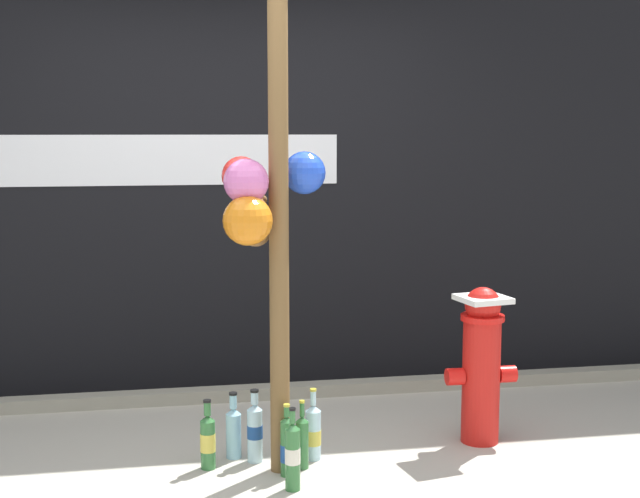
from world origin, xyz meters
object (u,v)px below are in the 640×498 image
at_px(memorial_post, 268,160).
at_px(bottle_0, 208,440).
at_px(bottle_5, 234,431).
at_px(fire_hydrant, 481,361).
at_px(bottle_2, 255,431).
at_px(bottle_6, 313,432).
at_px(bottle_1, 293,455).
at_px(bottle_4, 287,447).
at_px(bottle_3, 302,441).

distance_m(memorial_post, bottle_0, 1.43).
bearing_deg(bottle_5, fire_hydrant, -0.04).
distance_m(bottle_0, bottle_2, 0.25).
bearing_deg(bottle_6, fire_hydrant, 5.63).
relative_size(bottle_0, bottle_2, 0.94).
distance_m(memorial_post, bottle_1, 1.40).
relative_size(bottle_1, bottle_6, 1.07).
height_order(bottle_0, bottle_6, bottle_6).
bearing_deg(fire_hydrant, bottle_0, -175.31).
bearing_deg(bottle_2, bottle_6, -4.13).
height_order(bottle_1, bottle_2, bottle_1).
xyz_separation_m(fire_hydrant, bottle_0, (-1.48, -0.12, -0.30)).
relative_size(bottle_1, bottle_4, 1.10).
xyz_separation_m(memorial_post, fire_hydrant, (1.17, 0.20, -1.10)).
bearing_deg(bottle_6, bottle_3, -124.61).
height_order(fire_hydrant, bottle_1, fire_hydrant).
height_order(fire_hydrant, bottle_2, fire_hydrant).
relative_size(bottle_5, bottle_6, 0.93).
bearing_deg(bottle_5, bottle_2, -34.80).
relative_size(bottle_0, bottle_5, 1.02).
bearing_deg(bottle_1, bottle_5, 117.86).
height_order(bottle_2, bottle_3, bottle_2).
bearing_deg(bottle_4, bottle_0, 156.55).
bearing_deg(bottle_3, bottle_5, 148.29).
height_order(fire_hydrant, bottle_5, fire_hydrant).
height_order(bottle_2, bottle_4, bottle_2).
height_order(bottle_1, bottle_6, bottle_1).
bearing_deg(fire_hydrant, bottle_4, -165.52).
bearing_deg(memorial_post, bottle_3, 1.34).
relative_size(bottle_3, bottle_4, 0.97).
bearing_deg(bottle_6, bottle_5, 166.93).
bearing_deg(memorial_post, bottle_1, -73.29).
distance_m(bottle_0, bottle_4, 0.41).
bearing_deg(fire_hydrant, memorial_post, -170.10).
bearing_deg(bottle_0, memorial_post, -15.34).
height_order(bottle_0, bottle_5, bottle_0).
bearing_deg(bottle_1, bottle_3, 71.38).
height_order(bottle_0, bottle_3, bottle_0).
relative_size(bottle_0, bottle_3, 1.01).
xyz_separation_m(memorial_post, bottle_0, (-0.30, 0.08, -1.40)).
xyz_separation_m(memorial_post, bottle_6, (0.24, 0.11, -1.40)).
bearing_deg(bottle_5, bottle_3, -31.71).
relative_size(bottle_3, bottle_6, 0.94).
relative_size(fire_hydrant, bottle_5, 2.45).
bearing_deg(memorial_post, bottle_5, 128.90).
bearing_deg(bottle_0, bottle_5, 41.45).
xyz_separation_m(bottle_5, bottle_6, (0.40, -0.09, -0.00)).
relative_size(memorial_post, bottle_2, 7.20).
xyz_separation_m(bottle_2, bottle_4, (0.13, -0.21, -0.01)).
xyz_separation_m(fire_hydrant, bottle_2, (-1.24, -0.07, -0.29)).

